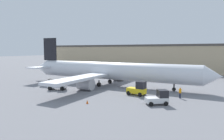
% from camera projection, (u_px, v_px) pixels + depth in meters
% --- Properties ---
extents(ground_plane, '(400.00, 400.00, 0.00)m').
position_uv_depth(ground_plane, '(112.00, 86.00, 47.19)').
color(ground_plane, slate).
extents(terminal_building, '(82.22, 18.32, 9.55)m').
position_uv_depth(terminal_building, '(142.00, 57.00, 89.05)').
color(terminal_building, tan).
rests_on(terminal_building, ground_plane).
extents(airplane, '(43.86, 34.80, 10.62)m').
position_uv_depth(airplane, '(108.00, 71.00, 47.34)').
color(airplane, silver).
rests_on(airplane, ground_plane).
extents(ground_crew_worker, '(0.39, 0.39, 1.79)m').
position_uv_depth(ground_crew_worker, '(180.00, 92.00, 35.01)').
color(ground_crew_worker, '#1E2338').
rests_on(ground_crew_worker, ground_plane).
extents(baggage_tug, '(3.30, 1.96, 2.45)m').
position_uv_depth(baggage_tug, '(138.00, 89.00, 37.22)').
color(baggage_tug, yellow).
rests_on(baggage_tug, ground_plane).
extents(belt_loader_truck, '(3.73, 2.95, 2.21)m').
position_uv_depth(belt_loader_truck, '(59.00, 84.00, 42.23)').
color(belt_loader_truck, silver).
rests_on(belt_loader_truck, ground_plane).
extents(pushback_tug, '(3.42, 3.25, 2.10)m').
position_uv_depth(pushback_tug, '(159.00, 98.00, 31.04)').
color(pushback_tug, silver).
rests_on(pushback_tug, ground_plane).
extents(safety_cone_near, '(0.36, 0.36, 0.55)m').
position_uv_depth(safety_cone_near, '(87.00, 102.00, 31.61)').
color(safety_cone_near, '#EF590F').
rests_on(safety_cone_near, ground_plane).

